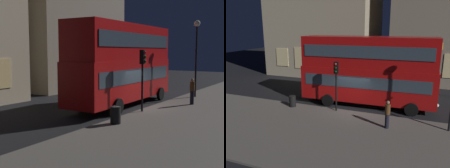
% 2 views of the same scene
% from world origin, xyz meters
% --- Properties ---
extents(ground_plane, '(80.00, 80.00, 0.00)m').
position_xyz_m(ground_plane, '(0.00, 0.00, 0.00)').
color(ground_plane, black).
extents(sidewalk_slab, '(44.00, 8.29, 0.12)m').
position_xyz_m(sidewalk_slab, '(0.00, -4.79, 0.06)').
color(sidewalk_slab, '#5B564F').
rests_on(sidewalk_slab, ground).
extents(building_plain_facade, '(12.26, 9.13, 15.11)m').
position_xyz_m(building_plain_facade, '(7.23, 13.32, 7.56)').
color(building_plain_facade, gray).
rests_on(building_plain_facade, ground).
extents(double_decker_bus, '(10.67, 3.09, 5.50)m').
position_xyz_m(double_decker_bus, '(0.72, 1.36, 3.04)').
color(double_decker_bus, '#9E0C0C').
rests_on(double_decker_bus, ground).
extents(traffic_light_near_kerb, '(0.35, 0.38, 3.70)m').
position_xyz_m(traffic_light_near_kerb, '(-0.99, -1.06, 2.79)').
color(traffic_light_near_kerb, black).
rests_on(traffic_light_near_kerb, sidewalk_slab).
extents(traffic_light_far_side, '(0.36, 0.38, 4.08)m').
position_xyz_m(traffic_light_far_side, '(10.24, 4.77, 2.93)').
color(traffic_light_far_side, black).
rests_on(traffic_light_far_side, ground).
extents(street_lamp, '(0.49, 0.49, 6.01)m').
position_xyz_m(street_lamp, '(6.64, -1.78, 4.41)').
color(street_lamp, black).
rests_on(street_lamp, sidewalk_slab).
extents(pedestrian, '(0.33, 0.33, 1.78)m').
position_xyz_m(pedestrian, '(3.06, -2.74, 1.05)').
color(pedestrian, black).
rests_on(pedestrian, sidewalk_slab).
extents(litter_bin, '(0.53, 0.53, 0.86)m').
position_xyz_m(litter_bin, '(-4.54, -1.42, 0.55)').
color(litter_bin, black).
rests_on(litter_bin, sidewalk_slab).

